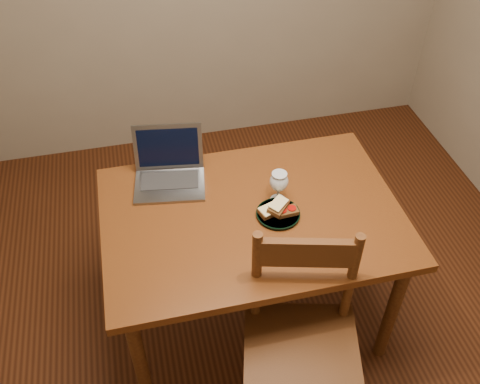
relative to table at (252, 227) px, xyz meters
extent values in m
cube|color=black|center=(0.09, 0.00, -0.66)|extent=(3.20, 3.20, 0.02)
cube|color=#481E0C|center=(0.00, 0.00, 0.07)|extent=(1.30, 0.90, 0.04)
cylinder|color=#36190B|center=(-0.57, -0.37, -0.30)|extent=(0.06, 0.06, 0.70)
cylinder|color=#36190B|center=(0.57, -0.37, -0.30)|extent=(0.06, 0.06, 0.70)
cylinder|color=#36190B|center=(-0.57, 0.37, -0.30)|extent=(0.06, 0.06, 0.70)
cylinder|color=#36190B|center=(0.57, 0.37, -0.30)|extent=(0.06, 0.06, 0.70)
cube|color=#36190B|center=(0.07, -0.54, -0.19)|extent=(0.55, 0.54, 0.04)
cube|color=#36190B|center=(0.12, -0.37, 0.22)|extent=(0.37, 0.12, 0.13)
cylinder|color=black|center=(0.11, -0.04, 0.09)|extent=(0.19, 0.19, 0.02)
cube|color=slate|center=(-0.33, 0.25, 0.09)|extent=(0.35, 0.27, 0.01)
cube|color=slate|center=(-0.31, 0.39, 0.21)|extent=(0.32, 0.11, 0.22)
cube|color=black|center=(-0.31, 0.39, 0.21)|extent=(0.28, 0.09, 0.18)
camera|label=1|loc=(-0.42, -1.58, 1.74)|focal=40.00mm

